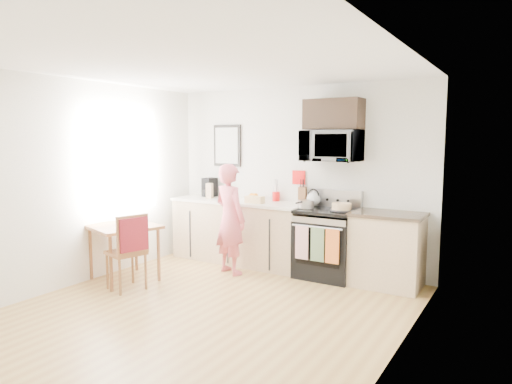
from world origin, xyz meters
The scene contains 27 objects.
floor centered at (0.00, 0.00, 0.00)m, with size 4.60×4.60×0.00m, color olive.
back_wall centered at (0.00, 2.30, 1.30)m, with size 4.00×0.04×2.60m, color white.
left_wall centered at (-2.00, 0.00, 1.30)m, with size 0.04×4.60×2.60m, color white.
right_wall centered at (2.00, 0.00, 1.30)m, with size 0.04×4.60×2.60m, color white.
ceiling centered at (0.00, 0.00, 2.60)m, with size 4.00×4.60×0.04m, color white.
window centered at (-1.96, 0.80, 1.55)m, with size 0.06×1.40×1.50m.
cabinet_left centered at (-0.80, 2.00, 0.45)m, with size 2.10×0.60×0.90m, color tan.
countertop_left centered at (-0.80, 2.00, 0.92)m, with size 2.14×0.64×0.04m, color #EEE3CD.
cabinet_right centered at (1.43, 2.00, 0.45)m, with size 0.84×0.60×0.90m, color tan.
countertop_right centered at (1.43, 2.00, 0.92)m, with size 0.88×0.64×0.04m, color black.
range centered at (0.63, 1.98, 0.44)m, with size 0.76×0.70×1.16m.
microwave centered at (0.63, 2.08, 1.76)m, with size 0.76×0.51×0.42m, color #A9A9AE.
upper_cabinet centered at (0.63, 2.12, 2.18)m, with size 0.76×0.35×0.40m, color black.
wall_art centered at (-1.20, 2.28, 1.75)m, with size 0.50×0.04×0.65m.
wall_trivet centered at (0.05, 2.28, 1.30)m, with size 0.20×0.02×0.20m, color #BA110F.
person centered at (-0.58, 1.45, 0.76)m, with size 0.55×0.36×1.52m, color #CA3745.
dining_table centered at (-1.59, 0.46, 0.65)m, with size 0.86×0.86×0.74m.
chair centered at (-1.16, 0.17, 0.61)m, with size 0.53×0.50×0.95m.
knife_block centered at (0.15, 2.21, 1.06)m, with size 0.11×0.15×0.24m, color brown.
utensil_crock centered at (-0.28, 2.22, 1.07)m, with size 0.11×0.11×0.33m.
fruit_bowl centered at (-0.59, 2.10, 0.98)m, with size 0.28×0.28×0.11m.
milk_carton centered at (-1.33, 1.97, 1.06)m, with size 0.09×0.09×0.23m, color tan.
coffee_maker centered at (-1.45, 2.13, 1.08)m, with size 0.20×0.26×0.30m.
bread_bag centered at (-0.45, 1.87, 0.99)m, with size 0.27×0.13×0.10m, color tan.
cake centered at (0.84, 1.93, 0.97)m, with size 0.31×0.31×0.10m.
kettle centered at (0.35, 2.13, 1.03)m, with size 0.19×0.19×0.24m.
pot centered at (0.35, 1.89, 0.98)m, with size 0.22×0.37×0.11m.
Camera 1 is at (2.93, -3.65, 1.85)m, focal length 32.00 mm.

